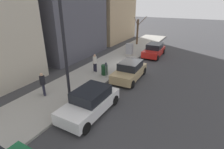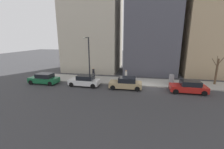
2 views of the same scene
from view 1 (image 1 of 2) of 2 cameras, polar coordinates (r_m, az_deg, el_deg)
name	(u,v)px [view 1 (image 1 of 2)]	position (r m, az deg, el deg)	size (l,w,h in m)	color
ground_plane	(129,66)	(18.25, 5.45, 2.73)	(120.00, 120.00, 0.00)	#38383A
sidewalk	(112,63)	(19.02, -0.11, 3.93)	(4.00, 36.00, 0.15)	#9E9B93
parked_car_red	(154,50)	(22.00, 13.57, 7.71)	(1.93, 4.20, 1.52)	red
parked_car_tan	(130,71)	(15.06, 5.78, 1.27)	(2.00, 4.24, 1.52)	tan
parked_car_white	(90,102)	(10.54, -7.15, -8.85)	(2.00, 4.24, 1.52)	white
parking_meter	(106,69)	(14.78, -1.98, 1.96)	(0.14, 0.10, 1.35)	slate
utility_box	(129,50)	(21.33, 5.72, 8.09)	(0.83, 0.61, 1.43)	#A8A399
streetlamp	(68,44)	(10.27, -14.24, 9.63)	(1.97, 0.32, 6.50)	black
bare_tree	(138,31)	(27.09, 8.36, 13.84)	(1.95, 1.20, 4.11)	brown
trash_bin	(104,70)	(15.53, -2.49, 1.52)	(0.56, 0.56, 0.90)	#14381E
pedestrian_near_meter	(95,62)	(16.12, -5.61, 4.08)	(0.39, 0.36, 1.66)	#1E1E2D
pedestrian_midblock	(43,83)	(12.84, -21.68, -2.56)	(0.36, 0.36, 1.66)	#1E1E2D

